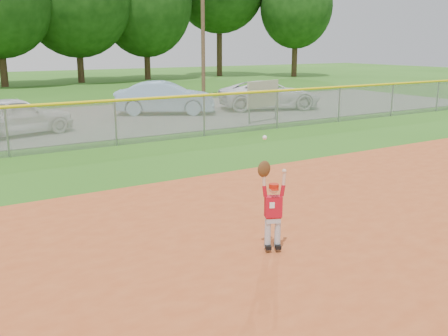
% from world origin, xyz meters
% --- Properties ---
extents(ground, '(120.00, 120.00, 0.00)m').
position_xyz_m(ground, '(0.00, 0.00, 0.00)').
color(ground, '#295E15').
rests_on(ground, ground).
extents(parking_strip, '(44.00, 10.00, 0.03)m').
position_xyz_m(parking_strip, '(0.00, 16.00, 0.01)').
color(parking_strip, slate).
rests_on(parking_strip, ground).
extents(car_white_a, '(4.49, 2.67, 1.43)m').
position_xyz_m(car_white_a, '(-2.58, 13.61, 0.75)').
color(car_white_a, white).
rests_on(car_white_a, parking_strip).
extents(car_blue, '(4.87, 3.69, 1.54)m').
position_xyz_m(car_blue, '(4.57, 15.99, 0.80)').
color(car_blue, '#88ACCB').
rests_on(car_blue, parking_strip).
extents(car_white_b, '(5.66, 3.94, 1.43)m').
position_xyz_m(car_white_b, '(9.96, 14.96, 0.75)').
color(car_white_b, white).
rests_on(car_white_b, parking_strip).
extents(sponsor_sign, '(1.95, 0.58, 1.78)m').
position_xyz_m(sponsor_sign, '(7.06, 11.54, 1.17)').
color(sponsor_sign, gray).
rests_on(sponsor_sign, ground).
extents(outfield_fence, '(40.06, 0.10, 1.55)m').
position_xyz_m(outfield_fence, '(0.00, 10.00, 0.88)').
color(outfield_fence, gray).
rests_on(outfield_fence, ground).
extents(power_lines, '(19.40, 0.24, 9.00)m').
position_xyz_m(power_lines, '(1.00, 22.00, 4.68)').
color(power_lines, '#4C3823').
rests_on(power_lines, ground).
extents(ballplayer, '(0.47, 0.32, 1.84)m').
position_xyz_m(ballplayer, '(-0.87, 0.28, 0.81)').
color(ballplayer, silver).
rests_on(ballplayer, ground).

